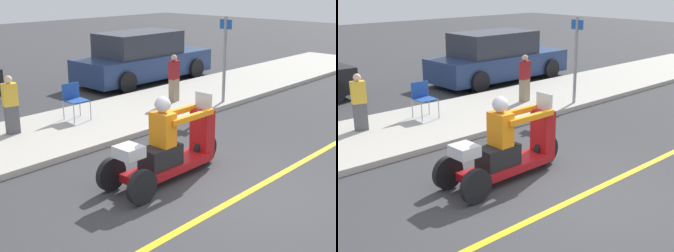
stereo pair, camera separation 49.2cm
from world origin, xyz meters
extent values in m
plane|color=#38383A|center=(0.00, 0.00, 0.00)|extent=(60.00, 60.00, 0.00)
cube|color=gold|center=(-0.22, 0.00, 0.00)|extent=(24.00, 0.12, 0.01)
cube|color=#B2ADA3|center=(0.00, 4.60, 0.06)|extent=(28.00, 2.80, 0.12)
cylinder|color=black|center=(0.76, 1.27, 0.27)|extent=(0.54, 0.10, 0.54)
cylinder|color=black|center=(-1.14, 0.92, 0.27)|extent=(0.54, 0.10, 0.54)
cylinder|color=black|center=(-1.14, 1.62, 0.27)|extent=(0.54, 0.10, 0.54)
cube|color=#AD1419|center=(-0.22, 1.27, 0.22)|extent=(1.71, 0.49, 0.14)
cube|color=black|center=(-0.39, 1.27, 0.46)|extent=(0.68, 0.39, 0.34)
cube|color=#AD1419|center=(0.66, 1.27, 0.59)|extent=(0.24, 0.39, 0.88)
cube|color=silver|center=(0.68, 1.27, 1.18)|extent=(0.03, 0.35, 0.30)
cube|color=silver|center=(-1.07, 1.27, 0.72)|extent=(0.36, 0.39, 0.18)
cube|color=orange|center=(-0.34, 1.27, 0.90)|extent=(0.26, 0.38, 0.55)
sphere|color=silver|center=(-0.34, 1.27, 1.31)|extent=(0.26, 0.26, 0.26)
cube|color=#38476B|center=(-0.21, 1.15, 0.46)|extent=(0.14, 0.14, 0.34)
cube|color=#38476B|center=(-0.21, 1.39, 0.46)|extent=(0.14, 0.14, 0.34)
cube|color=orange|center=(0.16, 1.07, 1.04)|extent=(1.00, 0.09, 0.09)
cube|color=orange|center=(0.16, 1.47, 1.04)|extent=(1.00, 0.09, 0.09)
cube|color=gray|center=(3.38, 4.44, 0.42)|extent=(0.29, 0.22, 0.59)
cube|color=maroon|center=(3.38, 4.44, 0.95)|extent=(0.32, 0.23, 0.47)
sphere|color=tan|center=(3.38, 4.44, 1.27)|extent=(0.16, 0.16, 0.16)
cube|color=#515156|center=(-0.91, 5.05, 0.42)|extent=(0.29, 0.22, 0.59)
cube|color=gold|center=(-0.91, 5.05, 0.94)|extent=(0.32, 0.22, 0.47)
sphere|color=beige|center=(-0.91, 5.05, 1.26)|extent=(0.16, 0.16, 0.16)
cylinder|color=#A5A8AD|center=(0.37, 4.68, 0.34)|extent=(0.02, 0.02, 0.44)
cylinder|color=#A5A8AD|center=(0.81, 4.65, 0.34)|extent=(0.02, 0.02, 0.44)
cylinder|color=#A5A8AD|center=(0.40, 5.12, 0.34)|extent=(0.02, 0.02, 0.44)
cylinder|color=#A5A8AD|center=(0.84, 5.09, 0.34)|extent=(0.02, 0.02, 0.44)
cube|color=#1E479E|center=(0.60, 4.89, 0.57)|extent=(0.47, 0.47, 0.02)
cube|color=#1E479E|center=(0.62, 5.11, 0.75)|extent=(0.44, 0.05, 0.38)
cube|color=navy|center=(5.04, 7.26, 0.53)|extent=(4.79, 1.71, 0.71)
cube|color=#2D333D|center=(4.80, 7.26, 1.25)|extent=(2.64, 1.54, 0.73)
cylinder|color=black|center=(6.59, 6.40, 0.32)|extent=(0.64, 0.22, 0.64)
cylinder|color=black|center=(6.59, 8.11, 0.32)|extent=(0.64, 0.22, 0.64)
cylinder|color=black|center=(3.48, 6.40, 0.32)|extent=(0.64, 0.22, 0.64)
cylinder|color=black|center=(3.48, 8.11, 0.32)|extent=(0.64, 0.22, 0.64)
cylinder|color=gray|center=(4.22, 3.45, 1.22)|extent=(0.08, 0.08, 2.20)
cube|color=#1E51AD|center=(4.22, 3.45, 2.12)|extent=(0.02, 0.36, 0.24)
camera|label=1|loc=(-5.46, -3.66, 3.18)|focal=50.00mm
camera|label=2|loc=(-5.11, -4.00, 3.18)|focal=50.00mm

